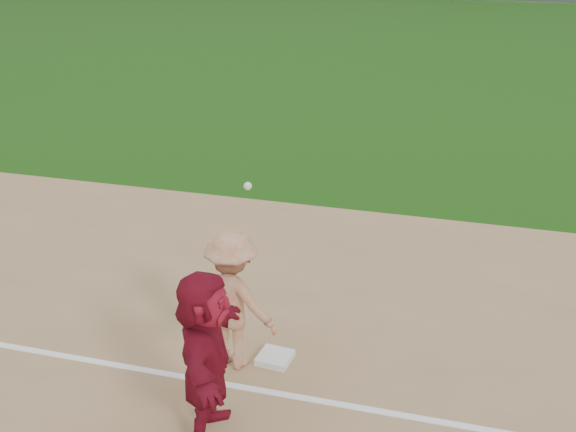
# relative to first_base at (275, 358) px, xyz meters

# --- Properties ---
(ground) EXTENTS (160.00, 160.00, 0.00)m
(ground) POSITION_rel_first_base_xyz_m (-0.30, 0.16, -0.07)
(ground) COLOR #19470D
(ground) RESTS_ON ground
(foul_line) EXTENTS (60.00, 0.10, 0.01)m
(foul_line) POSITION_rel_first_base_xyz_m (-0.30, -0.64, -0.04)
(foul_line) COLOR white
(foul_line) RESTS_ON infield_dirt
(first_base) EXTENTS (0.44, 0.44, 0.09)m
(first_base) POSITION_rel_first_base_xyz_m (0.00, 0.00, 0.00)
(first_base) COLOR white
(first_base) RESTS_ON infield_dirt
(base_runner) EXTENTS (1.01, 1.92, 1.97)m
(base_runner) POSITION_rel_first_base_xyz_m (-0.29, -1.50, 0.94)
(base_runner) COLOR maroon
(base_runner) RESTS_ON infield_dirt
(first_base_play) EXTENTS (1.27, 0.90, 2.44)m
(first_base_play) POSITION_rel_first_base_xyz_m (-0.48, -0.17, 0.85)
(first_base_play) COLOR #A7A7AA
(first_base_play) RESTS_ON infield_dirt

